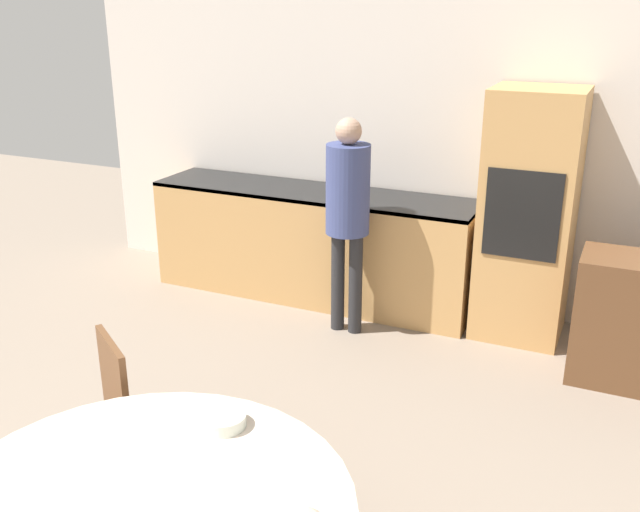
% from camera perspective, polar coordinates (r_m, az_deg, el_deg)
% --- Properties ---
extents(wall_back, '(6.15, 0.05, 2.60)m').
position_cam_1_polar(wall_back, '(5.54, 9.58, 9.11)').
color(wall_back, silver).
rests_on(wall_back, ground_plane).
extents(kitchen_counter, '(2.63, 0.60, 0.89)m').
position_cam_1_polar(kitchen_counter, '(5.75, -0.62, 1.09)').
color(kitchen_counter, tan).
rests_on(kitchen_counter, ground_plane).
extents(oven_unit, '(0.61, 0.59, 1.77)m').
position_cam_1_polar(oven_unit, '(5.18, 16.30, 3.05)').
color(oven_unit, tan).
rests_on(oven_unit, ground_plane).
extents(chair_far_left, '(0.56, 0.56, 0.89)m').
position_cam_1_polar(chair_far_left, '(3.47, -17.46, -12.62)').
color(chair_far_left, brown).
rests_on(chair_far_left, ground_plane).
extents(person_standing, '(0.31, 0.31, 1.56)m').
position_cam_1_polar(person_standing, '(4.97, 2.21, 4.25)').
color(person_standing, '#262628').
rests_on(person_standing, ground_plane).
extents(bowl_near, '(0.18, 0.18, 0.05)m').
position_cam_1_polar(bowl_near, '(2.84, -7.81, -12.92)').
color(bowl_near, silver).
rests_on(bowl_near, dining_table).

